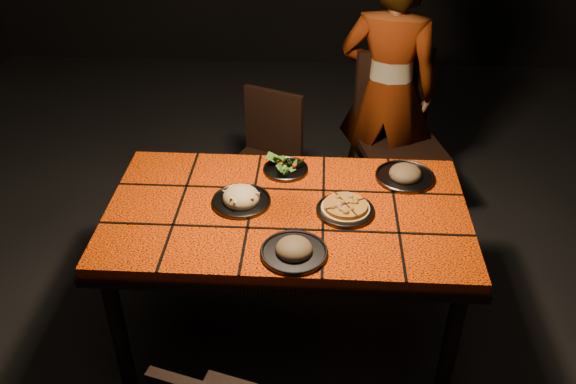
# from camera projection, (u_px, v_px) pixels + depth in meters

# --- Properties ---
(room_shell) EXTENTS (6.04, 7.04, 3.08)m
(room_shell) POSITION_uv_depth(u_px,v_px,m) (287.00, 46.00, 2.28)
(room_shell) COLOR black
(room_shell) RESTS_ON ground
(dining_table) EXTENTS (1.62, 0.92, 0.75)m
(dining_table) POSITION_uv_depth(u_px,v_px,m) (287.00, 223.00, 2.75)
(dining_table) COLOR #FF4708
(dining_table) RESTS_ON ground
(chair_far_left) EXTENTS (0.49, 0.49, 0.83)m
(chair_far_left) POSITION_uv_depth(u_px,v_px,m) (267.00, 151.00, 3.65)
(chair_far_left) COLOR black
(chair_far_left) RESTS_ON ground
(chair_far_right) EXTENTS (0.57, 0.57, 1.04)m
(chair_far_right) POSITION_uv_depth(u_px,v_px,m) (396.00, 127.00, 3.66)
(chair_far_right) COLOR black
(chair_far_right) RESTS_ON ground
(diner) EXTENTS (0.65, 0.49, 1.59)m
(diner) POSITION_uv_depth(u_px,v_px,m) (388.00, 92.00, 3.59)
(diner) COLOR brown
(diner) RESTS_ON ground
(plate_pizza) EXTENTS (0.29, 0.29, 0.04)m
(plate_pizza) POSITION_uv_depth(u_px,v_px,m) (345.00, 209.00, 2.67)
(plate_pizza) COLOR #3D3D42
(plate_pizza) RESTS_ON dining_table
(plate_pasta) EXTENTS (0.27, 0.27, 0.09)m
(plate_pasta) POSITION_uv_depth(u_px,v_px,m) (241.00, 199.00, 2.72)
(plate_pasta) COLOR #3D3D42
(plate_pasta) RESTS_ON dining_table
(plate_salad) EXTENTS (0.22, 0.22, 0.07)m
(plate_salad) POSITION_uv_depth(u_px,v_px,m) (286.00, 166.00, 2.94)
(plate_salad) COLOR #3D3D42
(plate_salad) RESTS_ON dining_table
(plate_mushroom_a) EXTENTS (0.27, 0.27, 0.09)m
(plate_mushroom_a) POSITION_uv_depth(u_px,v_px,m) (294.00, 249.00, 2.43)
(plate_mushroom_a) COLOR #3D3D42
(plate_mushroom_a) RESTS_ON dining_table
(plate_mushroom_b) EXTENTS (0.28, 0.28, 0.09)m
(plate_mushroom_b) POSITION_uv_depth(u_px,v_px,m) (405.00, 174.00, 2.89)
(plate_mushroom_b) COLOR #3D3D42
(plate_mushroom_b) RESTS_ON dining_table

